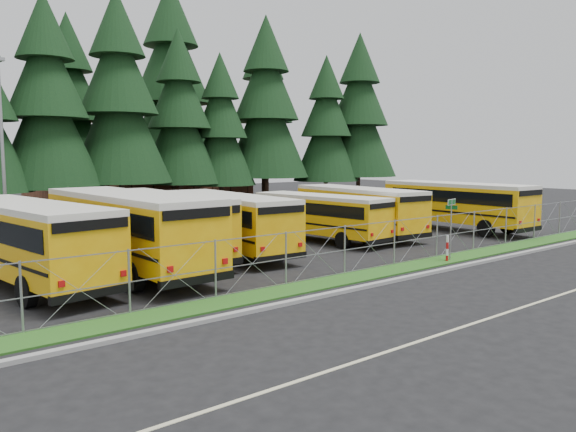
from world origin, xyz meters
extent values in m
plane|color=black|center=(0.00, 0.00, 0.00)|extent=(120.00, 120.00, 0.00)
cube|color=gray|center=(0.00, -3.10, 0.06)|extent=(50.00, 0.25, 0.12)
cube|color=#1B4F16|center=(0.00, -1.70, 0.03)|extent=(50.00, 1.40, 0.06)
cube|color=beige|center=(0.00, -8.00, 0.01)|extent=(50.00, 0.12, 0.01)
cube|color=brown|center=(6.00, 40.00, 3.00)|extent=(22.00, 10.00, 6.00)
cylinder|color=#92959A|center=(1.76, -1.91, 1.40)|extent=(0.06, 0.06, 2.80)
cube|color=#0B511B|center=(1.76, -1.91, 2.68)|extent=(0.79, 0.20, 0.22)
cube|color=white|center=(1.76, -1.91, 2.68)|extent=(0.82, 0.21, 0.26)
cube|color=#0B511B|center=(1.76, -1.91, 2.44)|extent=(0.15, 0.54, 0.18)
cylinder|color=#B20C0C|center=(1.44, -1.98, 0.60)|extent=(0.11, 0.11, 1.20)
cylinder|color=#92959A|center=(-12.25, 17.99, 5.00)|extent=(0.20, 0.20, 10.00)
camera|label=1|loc=(-19.60, -16.80, 4.79)|focal=35.00mm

